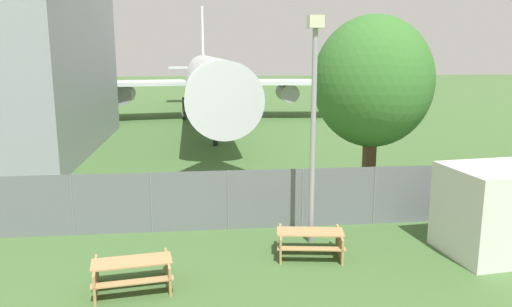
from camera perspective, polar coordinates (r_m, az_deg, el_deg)
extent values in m
cylinder|color=slate|center=(17.39, -20.28, -5.57)|extent=(0.07, 0.07, 2.06)
cylinder|color=slate|center=(16.95, -11.87, -5.52)|extent=(0.07, 0.07, 2.06)
cylinder|color=slate|center=(16.88, -3.20, -5.35)|extent=(0.07, 0.07, 2.06)
cylinder|color=slate|center=(17.20, 5.33, -5.07)|extent=(0.07, 0.07, 2.06)
cylinder|color=slate|center=(17.88, 13.37, -4.70)|extent=(0.07, 0.07, 2.06)
cylinder|color=slate|center=(18.87, 20.69, -4.28)|extent=(0.07, 0.07, 2.06)
cylinder|color=slate|center=(20.15, 27.18, -3.85)|extent=(0.07, 0.07, 2.06)
cube|color=slate|center=(17.20, 5.33, -5.07)|extent=(56.00, 0.01, 2.06)
cylinder|color=silver|center=(43.24, -5.50, 8.62)|extent=(4.27, 34.99, 3.60)
cone|color=silver|center=(24.04, -3.87, 6.36)|extent=(3.67, 3.67, 3.60)
cone|color=silver|center=(62.94, -6.14, 9.50)|extent=(3.33, 4.56, 3.24)
cube|color=silver|center=(46.35, 6.58, 8.12)|extent=(16.19, 6.74, 0.30)
cylinder|color=#939399|center=(46.23, 3.59, 6.97)|extent=(1.68, 3.27, 1.62)
cube|color=silver|center=(45.73, -17.86, 7.60)|extent=(16.29, 7.32, 0.30)
cylinder|color=#939399|center=(45.75, -14.79, 6.57)|extent=(1.68, 3.27, 1.62)
cube|color=silver|center=(59.79, -6.16, 13.72)|extent=(0.30, 3.25, 5.40)
cube|color=silver|center=(59.60, -6.07, 9.74)|extent=(7.98, 3.03, 0.20)
cylinder|color=#2D2D33|center=(32.23, -4.69, 2.67)|extent=(0.24, 0.24, 1.97)
cylinder|color=#2D2D33|center=(32.34, -4.67, 1.44)|extent=(0.31, 0.57, 0.56)
cylinder|color=#2D2D33|center=(45.33, -2.77, 5.26)|extent=(0.24, 0.24, 1.97)
cylinder|color=#2D2D33|center=(45.41, -2.76, 4.37)|extent=(0.31, 0.57, 0.56)
cylinder|color=#2D2D33|center=(45.19, -8.26, 5.13)|extent=(0.24, 0.24, 1.97)
cylinder|color=#2D2D33|center=(45.27, -8.24, 4.25)|extent=(0.31, 0.57, 0.56)
cube|color=silver|center=(16.71, 27.09, -5.77)|extent=(4.10, 2.88, 2.65)
cube|color=tan|center=(14.93, 6.21, -8.88)|extent=(2.04, 1.03, 0.04)
cube|color=tan|center=(15.55, 6.04, -9.20)|extent=(1.97, 0.56, 0.04)
cube|color=tan|center=(14.51, 6.35, -10.76)|extent=(1.97, 0.56, 0.04)
cube|color=tan|center=(15.15, 9.53, -10.16)|extent=(0.26, 1.39, 0.74)
cube|color=tan|center=(15.02, 2.80, -10.20)|extent=(0.26, 1.39, 0.74)
cube|color=tan|center=(13.25, -14.01, -11.87)|extent=(2.07, 1.04, 0.04)
cube|color=tan|center=(13.89, -13.99, -12.11)|extent=(2.00, 0.56, 0.04)
cube|color=tan|center=(12.87, -13.91, -14.08)|extent=(2.00, 0.56, 0.04)
cube|color=tan|center=(13.43, -10.03, -13.11)|extent=(0.26, 1.39, 0.74)
cube|color=tan|center=(13.44, -17.84, -13.49)|extent=(0.26, 1.39, 0.74)
cylinder|color=brown|center=(18.98, 12.73, -2.13)|extent=(0.51, 0.51, 3.07)
ellipsoid|color=#38702D|center=(18.49, 13.19, 8.02)|extent=(4.27, 4.27, 4.70)
cylinder|color=#99999E|center=(15.28, 6.52, 1.58)|extent=(0.16, 0.16, 6.61)
cube|color=beige|center=(15.08, 6.84, 14.73)|extent=(0.44, 0.44, 0.36)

